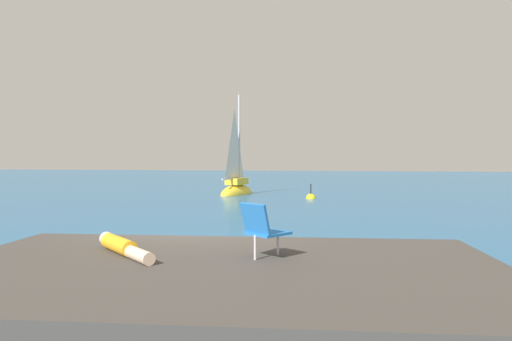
{
  "coord_description": "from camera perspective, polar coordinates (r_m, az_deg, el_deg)",
  "views": [
    {
      "loc": [
        3.01,
        -9.31,
        2.27
      ],
      "look_at": [
        -1.65,
        15.53,
        1.64
      ],
      "focal_mm": 32.61,
      "sensor_mm": 36.0,
      "label": 1
    }
  ],
  "objects": [
    {
      "name": "beach_chair",
      "position": [
        6.65,
        0.78,
        -7.01
      ],
      "size": [
        0.73,
        0.76,
        0.8
      ],
      "rotation": [
        0.0,
        0.0,
        0.96
      ],
      "color": "blue",
      "rests_on": "shore_ledge"
    },
    {
      "name": "marker_buoy",
      "position": [
        26.86,
        6.74,
        -3.43
      ],
      "size": [
        0.56,
        0.56,
        1.13
      ],
      "color": "yellow",
      "rests_on": "ground"
    },
    {
      "name": "boulder_inland",
      "position": [
        8.79,
        -4.02,
        -13.55
      ],
      "size": [
        2.01,
        1.93,
        1.35
      ],
      "primitive_type": "cube",
      "rotation": [
        0.19,
        0.2,
        2.71
      ],
      "color": "#3E4234",
      "rests_on": "ground"
    },
    {
      "name": "sailboat_near",
      "position": [
        29.79,
        -2.4,
        -2.22
      ],
      "size": [
        2.11,
        3.9,
        7.06
      ],
      "rotation": [
        0.0,
        0.0,
        1.33
      ],
      "color": "yellow",
      "rests_on": "ground"
    },
    {
      "name": "shore_ledge",
      "position": [
        6.47,
        -4.38,
        -15.12
      ],
      "size": [
        8.07,
        5.27,
        0.85
      ],
      "primitive_type": "cube",
      "rotation": [
        0.0,
        0.0,
        0.09
      ],
      "color": "#423D38",
      "rests_on": "ground"
    },
    {
      "name": "ground_plane",
      "position": [
        10.05,
        -7.26,
        -11.65
      ],
      "size": [
        160.0,
        160.0,
        0.0
      ],
      "primitive_type": "plane",
      "color": "#236093"
    },
    {
      "name": "person_sunbather",
      "position": [
        7.27,
        -16.09,
        -8.95
      ],
      "size": [
        1.39,
        1.29,
        0.25
      ],
      "rotation": [
        0.0,
        0.0,
        5.54
      ],
      "color": "gold",
      "rests_on": "shore_ledge"
    },
    {
      "name": "boulder_seaward",
      "position": [
        10.0,
        -17.72,
        -11.77
      ],
      "size": [
        1.04,
        1.02,
        0.64
      ],
      "primitive_type": "cube",
      "rotation": [
        0.15,
        0.16,
        0.94
      ],
      "color": "#3D3D2F",
      "rests_on": "ground"
    }
  ]
}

